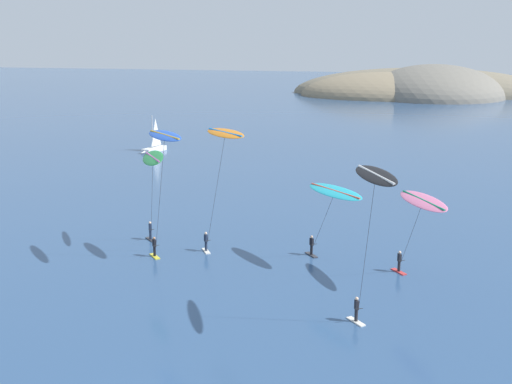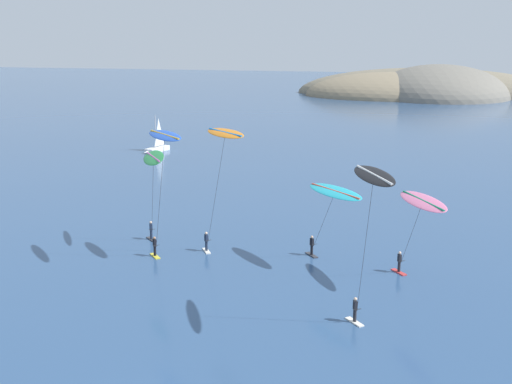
{
  "view_description": "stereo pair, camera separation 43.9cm",
  "coord_description": "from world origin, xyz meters",
  "px_view_note": "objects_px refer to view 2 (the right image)",
  "views": [
    {
      "loc": [
        12.4,
        -23.66,
        17.72
      ],
      "look_at": [
        0.66,
        23.18,
        5.89
      ],
      "focal_mm": 45.0,
      "sensor_mm": 36.0,
      "label": 1
    },
    {
      "loc": [
        12.82,
        -23.55,
        17.72
      ],
      "look_at": [
        0.66,
        23.18,
        5.89
      ],
      "focal_mm": 45.0,
      "sensor_mm": 36.0,
      "label": 2
    }
  ],
  "objects_px": {
    "sailboat_near": "(156,148)",
    "kitesurfer_blue": "(164,147)",
    "kitesurfer_orange": "(223,144)",
    "kitesurfer_black": "(372,188)",
    "kitesurfer_pink": "(421,206)",
    "kitesurfer_cyan": "(333,195)",
    "kitesurfer_green": "(153,164)"
  },
  "relations": [
    {
      "from": "sailboat_near",
      "to": "kitesurfer_black",
      "type": "xyz_separation_m",
      "value": [
        37.42,
        -55.4,
        8.55
      ]
    },
    {
      "from": "kitesurfer_pink",
      "to": "kitesurfer_blue",
      "type": "distance_m",
      "value": 19.44
    },
    {
      "from": "kitesurfer_orange",
      "to": "kitesurfer_cyan",
      "type": "xyz_separation_m",
      "value": [
        8.4,
        1.41,
        -3.9
      ]
    },
    {
      "from": "sailboat_near",
      "to": "kitesurfer_pink",
      "type": "relative_size",
      "value": 0.89
    },
    {
      "from": "sailboat_near",
      "to": "kitesurfer_blue",
      "type": "xyz_separation_m",
      "value": [
        21.15,
        -47.05,
        8.89
      ]
    },
    {
      "from": "kitesurfer_black",
      "to": "sailboat_near",
      "type": "bearing_deg",
      "value": 124.04
    },
    {
      "from": "kitesurfer_green",
      "to": "kitesurfer_black",
      "type": "bearing_deg",
      "value": -33.52
    },
    {
      "from": "sailboat_near",
      "to": "kitesurfer_orange",
      "type": "bearing_deg",
      "value": -60.72
    },
    {
      "from": "kitesurfer_green",
      "to": "kitesurfer_blue",
      "type": "distance_m",
      "value": 5.62
    },
    {
      "from": "kitesurfer_pink",
      "to": "sailboat_near",
      "type": "bearing_deg",
      "value": 130.96
    },
    {
      "from": "kitesurfer_pink",
      "to": "kitesurfer_blue",
      "type": "bearing_deg",
      "value": -178.0
    },
    {
      "from": "kitesurfer_cyan",
      "to": "sailboat_near",
      "type": "bearing_deg",
      "value": 127.64
    },
    {
      "from": "sailboat_near",
      "to": "kitesurfer_cyan",
      "type": "xyz_separation_m",
      "value": [
        33.67,
        -43.66,
        5.05
      ]
    },
    {
      "from": "kitesurfer_green",
      "to": "kitesurfer_blue",
      "type": "relative_size",
      "value": 0.78
    },
    {
      "from": "kitesurfer_pink",
      "to": "kitesurfer_green",
      "type": "relative_size",
      "value": 0.81
    },
    {
      "from": "kitesurfer_cyan",
      "to": "kitesurfer_pink",
      "type": "bearing_deg",
      "value": -22.5
    },
    {
      "from": "kitesurfer_black",
      "to": "kitesurfer_green",
      "type": "bearing_deg",
      "value": 146.48
    },
    {
      "from": "kitesurfer_blue",
      "to": "kitesurfer_black",
      "type": "relative_size",
      "value": 1.04
    },
    {
      "from": "kitesurfer_pink",
      "to": "kitesurfer_cyan",
      "type": "height_order",
      "value": "kitesurfer_pink"
    },
    {
      "from": "kitesurfer_green",
      "to": "kitesurfer_orange",
      "type": "bearing_deg",
      "value": -18.41
    },
    {
      "from": "kitesurfer_pink",
      "to": "kitesurfer_green",
      "type": "distance_m",
      "value": 22.24
    },
    {
      "from": "kitesurfer_pink",
      "to": "kitesurfer_blue",
      "type": "relative_size",
      "value": 0.63
    },
    {
      "from": "sailboat_near",
      "to": "kitesurfer_green",
      "type": "height_order",
      "value": "kitesurfer_green"
    },
    {
      "from": "sailboat_near",
      "to": "kitesurfer_pink",
      "type": "height_order",
      "value": "kitesurfer_pink"
    },
    {
      "from": "kitesurfer_pink",
      "to": "kitesurfer_black",
      "type": "relative_size",
      "value": 0.65
    },
    {
      "from": "kitesurfer_black",
      "to": "kitesurfer_cyan",
      "type": "relative_size",
      "value": 1.63
    },
    {
      "from": "sailboat_near",
      "to": "kitesurfer_blue",
      "type": "distance_m",
      "value": 52.35
    },
    {
      "from": "sailboat_near",
      "to": "kitesurfer_pink",
      "type": "xyz_separation_m",
      "value": [
        40.26,
        -46.38,
        5.38
      ]
    },
    {
      "from": "kitesurfer_blue",
      "to": "kitesurfer_orange",
      "type": "bearing_deg",
      "value": 25.75
    },
    {
      "from": "kitesurfer_orange",
      "to": "kitesurfer_cyan",
      "type": "bearing_deg",
      "value": 9.54
    },
    {
      "from": "kitesurfer_orange",
      "to": "kitesurfer_cyan",
      "type": "distance_m",
      "value": 9.37
    },
    {
      "from": "sailboat_near",
      "to": "kitesurfer_orange",
      "type": "xyz_separation_m",
      "value": [
        25.27,
        -45.07,
        8.95
      ]
    }
  ]
}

